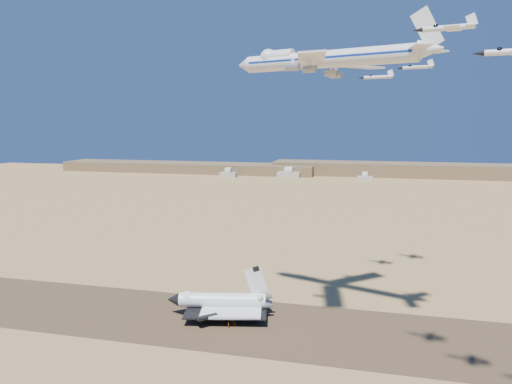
% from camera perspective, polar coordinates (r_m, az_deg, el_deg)
% --- Properties ---
extents(ground, '(1200.00, 1200.00, 0.00)m').
position_cam_1_polar(ground, '(195.48, -5.12, -14.45)').
color(ground, '#A9814B').
rests_on(ground, ground).
extents(runway, '(600.00, 50.00, 0.06)m').
position_cam_1_polar(runway, '(195.47, -5.12, -14.44)').
color(runway, brown).
rests_on(runway, ground).
extents(ridgeline, '(960.00, 90.00, 18.00)m').
position_cam_1_polar(ridgeline, '(700.70, 14.56, 2.32)').
color(ridgeline, olive).
rests_on(ridgeline, ground).
extents(hangars, '(200.50, 29.50, 30.00)m').
position_cam_1_polar(hangars, '(664.14, 3.34, 2.01)').
color(hangars, '#BCB9A6').
rests_on(hangars, ground).
extents(shuttle, '(40.84, 30.65, 20.12)m').
position_cam_1_polar(shuttle, '(198.20, -3.97, -12.43)').
color(shuttle, white).
rests_on(shuttle, runway).
extents(carrier_747, '(73.47, 54.44, 18.50)m').
position_cam_1_polar(carrier_747, '(176.73, 7.36, 14.79)').
color(carrier_747, white).
extents(crew_a, '(0.42, 0.60, 1.57)m').
position_cam_1_polar(crew_a, '(189.89, -2.43, -14.85)').
color(crew_a, '#D45A0C').
rests_on(crew_a, runway).
extents(crew_b, '(0.90, 0.86, 1.63)m').
position_cam_1_polar(crew_b, '(191.82, -2.61, -14.59)').
color(crew_b, '#D45A0C').
rests_on(crew_b, runway).
extents(crew_c, '(1.06, 1.23, 1.88)m').
position_cam_1_polar(crew_c, '(188.45, -3.15, -14.98)').
color(crew_c, '#D45A0C').
rests_on(crew_c, runway).
extents(chase_jet_a, '(13.94, 7.97, 3.52)m').
position_cam_1_polar(chase_jet_a, '(127.65, 21.00, 17.13)').
color(chase_jet_a, white).
extents(chase_jet_e, '(14.77, 8.32, 3.71)m').
position_cam_1_polar(chase_jet_e, '(220.09, 13.69, 12.65)').
color(chase_jet_e, white).
extents(chase_jet_f, '(15.75, 9.13, 4.01)m').
position_cam_1_polar(chase_jet_f, '(234.24, 17.89, 13.42)').
color(chase_jet_f, white).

